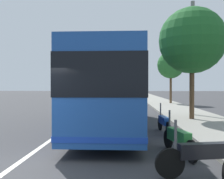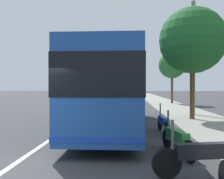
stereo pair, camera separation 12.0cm
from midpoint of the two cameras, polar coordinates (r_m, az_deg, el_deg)
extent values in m
plane|color=#38383A|center=(6.70, -23.06, -16.83)|extent=(220.00, 220.00, 0.00)
cube|color=gray|center=(16.38, 18.58, -6.17)|extent=(110.00, 3.60, 0.14)
cube|color=silver|center=(16.09, -6.77, -6.50)|extent=(110.00, 0.16, 0.01)
cube|color=#1E4C9E|center=(12.88, 0.21, 0.19)|extent=(12.32, 2.51, 3.10)
cube|color=black|center=(12.88, 0.21, 2.08)|extent=(12.36, 2.55, 1.21)
cube|color=#193FB2|center=(12.95, 0.21, -5.58)|extent=(12.35, 2.54, 0.16)
cylinder|color=black|center=(16.97, -2.92, -4.44)|extent=(1.00, 0.30, 1.00)
cylinder|color=black|center=(16.87, 4.94, -4.47)|extent=(1.00, 0.30, 1.00)
cylinder|color=black|center=(9.24, -8.53, -8.74)|extent=(1.00, 0.30, 1.00)
cylinder|color=black|center=(9.05, 6.12, -8.94)|extent=(1.00, 0.30, 1.00)
cylinder|color=black|center=(5.96, 12.58, -15.66)|extent=(0.21, 0.67, 0.67)
cube|color=black|center=(6.24, 20.09, -12.57)|extent=(0.49, 1.30, 0.33)
cylinder|color=#4C4C51|center=(5.87, 13.77, -9.91)|extent=(0.06, 0.06, 0.70)
cylinder|color=black|center=(8.73, 12.37, -10.62)|extent=(0.61, 0.21, 0.60)
cylinder|color=black|center=(7.25, 17.21, -12.98)|extent=(0.61, 0.21, 0.60)
cube|color=#338C3F|center=(7.94, 14.56, -9.94)|extent=(1.26, 0.50, 0.37)
cylinder|color=#4C4C51|center=(8.52, 12.68, -6.82)|extent=(0.06, 0.06, 0.70)
cylinder|color=black|center=(12.18, 10.76, -7.40)|extent=(0.61, 0.13, 0.60)
cylinder|color=black|center=(10.67, 12.49, -8.55)|extent=(0.61, 0.13, 0.60)
cube|color=#1947A5|center=(11.39, 11.57, -6.69)|extent=(1.19, 0.33, 0.32)
cylinder|color=#4C4C51|center=(12.00, 10.88, -4.64)|extent=(0.06, 0.06, 0.70)
cube|color=silver|center=(34.89, 1.47, -1.69)|extent=(4.56, 2.09, 0.79)
cube|color=black|center=(34.74, 1.48, -0.65)|extent=(2.23, 1.81, 0.49)
cylinder|color=black|center=(36.37, 0.10, -2.00)|extent=(0.65, 0.26, 0.64)
cylinder|color=black|center=(36.40, 2.74, -2.00)|extent=(0.65, 0.26, 0.64)
cylinder|color=black|center=(33.43, 0.09, -2.23)|extent=(0.65, 0.26, 0.64)
cylinder|color=black|center=(33.46, 2.96, -2.23)|extent=(0.65, 0.26, 0.64)
cube|color=gold|center=(34.10, -3.97, -1.75)|extent=(4.40, 2.17, 0.79)
cube|color=black|center=(34.36, -3.95, -0.58)|extent=(2.37, 1.87, 0.58)
cylinder|color=black|center=(32.66, -2.63, -2.30)|extent=(0.65, 0.27, 0.64)
cylinder|color=black|center=(32.76, -5.59, -2.29)|extent=(0.65, 0.27, 0.64)
cylinder|color=black|center=(35.48, -2.48, -2.07)|extent=(0.65, 0.27, 0.64)
cylinder|color=black|center=(35.57, -5.21, -2.06)|extent=(0.65, 0.27, 0.64)
cylinder|color=brown|center=(15.62, 17.49, -0.27)|extent=(0.27, 0.27, 3.52)
sphere|color=#1E5B26|center=(15.84, 17.53, 10.30)|extent=(3.82, 3.82, 3.82)
cylinder|color=brown|center=(29.91, 13.21, 0.18)|extent=(0.26, 0.26, 3.53)
sphere|color=#286B2D|center=(30.01, 13.23, 5.31)|extent=(3.05, 3.05, 3.05)
cylinder|color=slate|center=(18.13, 17.64, 6.43)|extent=(0.26, 0.26, 7.68)
camera|label=1|loc=(0.06, -89.75, 0.00)|focal=41.44mm
camera|label=2|loc=(0.06, 90.25, 0.00)|focal=41.44mm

